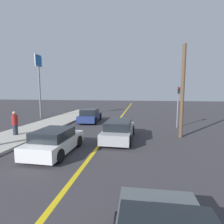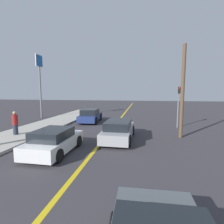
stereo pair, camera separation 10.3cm
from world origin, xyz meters
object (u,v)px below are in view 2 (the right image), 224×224
at_px(car_parked_left_lot, 90,116).
at_px(traffic_light, 178,103).
at_px(utility_pole, 183,92).
at_px(pedestrian_mid_group, 15,123).
at_px(car_ahead_center, 54,141).
at_px(roadside_sign, 40,74).
at_px(car_far_distant, 119,130).

xyz_separation_m(car_parked_left_lot, traffic_light, (8.41, -1.48, 1.56)).
bearing_deg(utility_pole, pedestrian_mid_group, -171.37).
height_order(car_ahead_center, car_parked_left_lot, car_parked_left_lot).
relative_size(car_ahead_center, car_parked_left_lot, 0.91).
relative_size(car_ahead_center, utility_pole, 0.61).
xyz_separation_m(roadside_sign, utility_pole, (14.63, -6.62, -2.03)).
distance_m(car_ahead_center, traffic_light, 10.93).
bearing_deg(traffic_light, utility_pole, -97.24).
height_order(car_far_distant, roadside_sign, roadside_sign).
relative_size(car_parked_left_lot, pedestrian_mid_group, 2.54).
bearing_deg(car_parked_left_lot, car_far_distant, -61.50).
distance_m(car_far_distant, utility_pole, 5.04).
distance_m(pedestrian_mid_group, roadside_sign, 9.87).
bearing_deg(car_far_distant, roadside_sign, 144.11).
distance_m(car_ahead_center, roadside_sign, 14.02).
relative_size(car_ahead_center, roadside_sign, 0.52).
bearing_deg(car_parked_left_lot, car_ahead_center, -88.16).
bearing_deg(car_ahead_center, car_far_distant, 47.13).
height_order(car_ahead_center, roadside_sign, roadside_sign).
height_order(pedestrian_mid_group, traffic_light, traffic_light).
xyz_separation_m(car_ahead_center, utility_pole, (7.15, 4.32, 2.53)).
height_order(car_far_distant, utility_pole, utility_pole).
height_order(pedestrian_mid_group, roadside_sign, roadside_sign).
bearing_deg(car_parked_left_lot, pedestrian_mid_group, -121.16).
bearing_deg(roadside_sign, car_parked_left_lot, -14.64).
bearing_deg(car_far_distant, pedestrian_mid_group, -174.96).
distance_m(roadside_sign, utility_pole, 16.19).
distance_m(car_far_distant, pedestrian_mid_group, 7.31).
relative_size(roadside_sign, utility_pole, 1.18).
height_order(car_parked_left_lot, roadside_sign, roadside_sign).
bearing_deg(roadside_sign, traffic_light, -12.07).
bearing_deg(roadside_sign, pedestrian_mid_group, -69.32).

